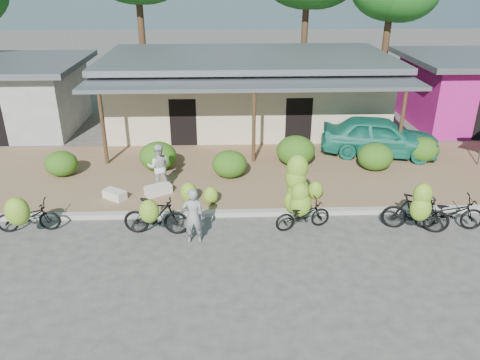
% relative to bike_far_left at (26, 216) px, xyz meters
% --- Properties ---
extents(ground, '(100.00, 100.00, 0.00)m').
position_rel_bike_far_left_xyz_m(ground, '(6.75, -1.15, -0.58)').
color(ground, '#44413F').
rests_on(ground, ground).
extents(sidewalk, '(60.00, 6.00, 0.12)m').
position_rel_bike_far_left_xyz_m(sidewalk, '(6.75, 3.85, -0.52)').
color(sidewalk, '#8A624A').
rests_on(sidewalk, ground).
extents(curb, '(60.00, 0.25, 0.15)m').
position_rel_bike_far_left_xyz_m(curb, '(6.75, 0.85, -0.51)').
color(curb, '#A8A399').
rests_on(curb, ground).
extents(shop_main, '(13.00, 8.50, 3.35)m').
position_rel_bike_far_left_xyz_m(shop_main, '(6.75, 9.78, 1.14)').
color(shop_main, '#BEAA90').
rests_on(shop_main, ground).
extents(shop_pink, '(6.00, 6.00, 3.25)m').
position_rel_bike_far_left_xyz_m(shop_pink, '(17.25, 9.84, 1.09)').
color(shop_pink, '#B21B7D').
rests_on(shop_pink, ground).
extents(shop_grey, '(7.00, 6.00, 3.15)m').
position_rel_bike_far_left_xyz_m(shop_grey, '(-4.25, 9.84, 1.04)').
color(shop_grey, '#AAABA5').
rests_on(shop_grey, ground).
extents(hedge_0, '(1.16, 1.04, 0.91)m').
position_rel_bike_far_left_xyz_m(hedge_0, '(-0.19, 3.86, -0.01)').
color(hedge_0, '#2A5914').
rests_on(hedge_0, sidewalk).
extents(hedge_1, '(1.36, 1.22, 1.06)m').
position_rel_bike_far_left_xyz_m(hedge_1, '(3.20, 4.27, 0.07)').
color(hedge_1, '#2A5914').
rests_on(hedge_1, sidewalk).
extents(hedge_2, '(1.24, 1.12, 0.97)m').
position_rel_bike_far_left_xyz_m(hedge_2, '(5.81, 3.52, 0.02)').
color(hedge_2, '#2A5914').
rests_on(hedge_2, sidewalk).
extents(hedge_3, '(1.45, 1.30, 1.13)m').
position_rel_bike_far_left_xyz_m(hedge_3, '(8.31, 4.55, 0.10)').
color(hedge_3, '#2A5914').
rests_on(hedge_3, sidewalk).
extents(hedge_4, '(1.29, 1.16, 1.01)m').
position_rel_bike_far_left_xyz_m(hedge_4, '(11.16, 3.98, 0.04)').
color(hedge_4, '#2A5914').
rests_on(hedge_4, sidewalk).
extents(hedge_5, '(1.22, 1.10, 0.95)m').
position_rel_bike_far_left_xyz_m(hedge_5, '(13.24, 4.73, 0.01)').
color(hedge_5, '#2A5914').
rests_on(hedge_5, sidewalk).
extents(bike_far_left, '(1.81, 1.31, 1.39)m').
position_rel_bike_far_left_xyz_m(bike_far_left, '(0.00, 0.00, 0.00)').
color(bike_far_left, black).
rests_on(bike_far_left, ground).
extents(bike_left, '(1.90, 1.22, 1.39)m').
position_rel_bike_far_left_xyz_m(bike_left, '(3.66, -0.22, 0.04)').
color(bike_left, black).
rests_on(bike_left, ground).
extents(bike_center, '(1.76, 1.30, 2.09)m').
position_rel_bike_far_left_xyz_m(bike_center, '(7.78, 0.28, 0.25)').
color(bike_center, black).
rests_on(bike_center, ground).
extents(bike_right, '(1.95, 1.38, 1.76)m').
position_rel_bike_far_left_xyz_m(bike_right, '(11.01, -0.37, 0.13)').
color(bike_right, black).
rests_on(bike_right, ground).
extents(bike_far_right, '(2.02, 0.86, 1.03)m').
position_rel_bike_far_left_xyz_m(bike_far_right, '(12.07, -0.17, -0.07)').
color(bike_far_right, black).
rests_on(bike_far_right, ground).
extents(loose_banana_a, '(0.53, 0.45, 0.67)m').
position_rel_bike_far_left_xyz_m(loose_banana_a, '(4.47, 1.59, -0.13)').
color(loose_banana_a, '#86BA2E').
rests_on(loose_banana_a, sidewalk).
extents(loose_banana_b, '(0.46, 0.39, 0.58)m').
position_rel_bike_far_left_xyz_m(loose_banana_b, '(5.17, 1.44, -0.17)').
color(loose_banana_b, '#86BA2E').
rests_on(loose_banana_b, sidewalk).
extents(loose_banana_c, '(0.49, 0.42, 0.61)m').
position_rel_bike_far_left_xyz_m(loose_banana_c, '(8.54, 1.67, -0.16)').
color(loose_banana_c, '#86BA2E').
rests_on(loose_banana_c, sidewalk).
extents(sack_near, '(0.93, 0.78, 0.30)m').
position_rel_bike_far_left_xyz_m(sack_near, '(3.43, 2.21, -0.31)').
color(sack_near, silver).
rests_on(sack_near, sidewalk).
extents(sack_far, '(0.83, 0.74, 0.28)m').
position_rel_bike_far_left_xyz_m(sack_far, '(2.06, 1.92, -0.32)').
color(sack_far, silver).
rests_on(sack_far, sidewalk).
extents(vendor, '(0.62, 0.43, 1.62)m').
position_rel_bike_far_left_xyz_m(vendor, '(4.75, -0.62, 0.23)').
color(vendor, gray).
rests_on(vendor, ground).
extents(bystander, '(0.79, 0.62, 1.58)m').
position_rel_bike_far_left_xyz_m(bystander, '(3.44, 2.64, 0.33)').
color(bystander, silver).
rests_on(bystander, sidewalk).
extents(teal_van, '(4.79, 2.73, 1.54)m').
position_rel_bike_far_left_xyz_m(teal_van, '(11.76, 5.51, 0.31)').
color(teal_van, '#1A7860').
rests_on(teal_van, sidewalk).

